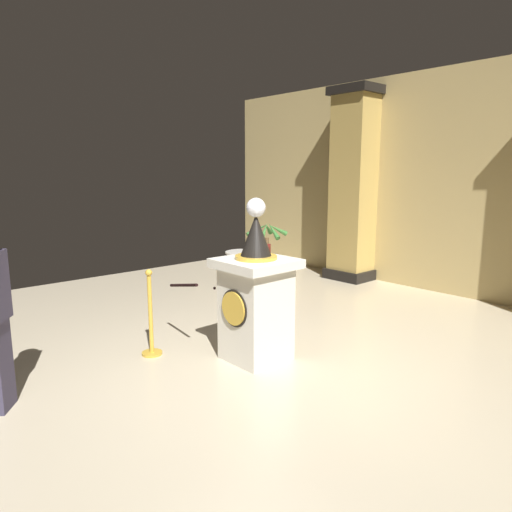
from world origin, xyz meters
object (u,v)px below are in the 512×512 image
at_px(pedestal_clock, 256,298).
at_px(cafe_chair_red, 262,269).
at_px(stanchion_far, 151,325).
at_px(potted_palm_left, 267,262).
at_px(stanchion_near, 271,305).
at_px(cafe_table, 243,267).

relative_size(pedestal_clock, cafe_chair_red, 1.93).
xyz_separation_m(stanchion_far, potted_palm_left, (-1.95, 3.69, -0.01)).
height_order(stanchion_near, cafe_chair_red, stanchion_near).
height_order(pedestal_clock, stanchion_far, pedestal_clock).
relative_size(stanchion_near, stanchion_far, 1.00).
bearing_deg(cafe_table, potted_palm_left, 118.19).
xyz_separation_m(potted_palm_left, cafe_chair_red, (1.22, -1.25, 0.22)).
bearing_deg(stanchion_near, potted_palm_left, 137.69).
relative_size(stanchion_far, potted_palm_left, 0.86).
bearing_deg(cafe_chair_red, stanchion_far, -73.52).
bearing_deg(pedestal_clock, potted_palm_left, 134.94).
distance_m(potted_palm_left, cafe_chair_red, 1.76).
relative_size(pedestal_clock, stanchion_near, 1.79).
distance_m(pedestal_clock, stanchion_far, 1.29).
distance_m(stanchion_near, potted_palm_left, 3.08).
bearing_deg(stanchion_far, cafe_chair_red, 106.48).
xyz_separation_m(pedestal_clock, stanchion_far, (-0.91, -0.83, -0.36)).
bearing_deg(stanchion_far, cafe_table, 117.59).
bearing_deg(cafe_chair_red, cafe_table, 170.71).
distance_m(pedestal_clock, stanchion_near, 1.05).
bearing_deg(stanchion_near, stanchion_far, -101.53).
relative_size(pedestal_clock, cafe_table, 2.40).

